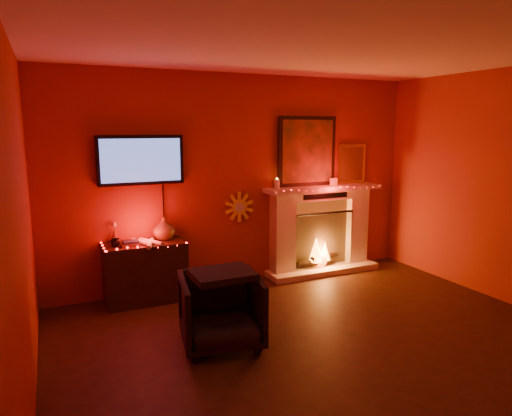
{
  "coord_description": "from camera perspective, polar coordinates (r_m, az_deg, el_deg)",
  "views": [
    {
      "loc": [
        -2.29,
        -2.96,
        2.02
      ],
      "look_at": [
        -0.17,
        1.7,
        1.12
      ],
      "focal_mm": 32.0,
      "sensor_mm": 36.0,
      "label": 1
    }
  ],
  "objects": [
    {
      "name": "console_table",
      "position": [
        5.55,
        -13.59,
        -7.39
      ],
      "size": [
        0.93,
        0.59,
        0.98
      ],
      "color": "black",
      "rests_on": "floor"
    },
    {
      "name": "tv",
      "position": [
        5.51,
        -14.19,
        5.79
      ],
      "size": [
        1.0,
        0.07,
        1.24
      ],
      "color": "black",
      "rests_on": "room"
    },
    {
      "name": "sunburst_clock",
      "position": [
        5.97,
        -2.1,
        0.12
      ],
      "size": [
        0.4,
        0.03,
        0.4
      ],
      "color": "yellow",
      "rests_on": "room"
    },
    {
      "name": "armchair",
      "position": [
        4.37,
        -4.4,
        -12.68
      ],
      "size": [
        0.84,
        0.86,
        0.68
      ],
      "primitive_type": "imported",
      "rotation": [
        0.0,
        0.0,
        -0.17
      ],
      "color": "black",
      "rests_on": "floor"
    },
    {
      "name": "room",
      "position": [
        3.8,
        13.02,
        -0.45
      ],
      "size": [
        5.0,
        5.0,
        5.0
      ],
      "color": "black",
      "rests_on": "ground"
    },
    {
      "name": "fireplace",
      "position": [
        6.48,
        8.01,
        -1.66
      ],
      "size": [
        1.72,
        0.4,
        2.18
      ],
      "color": "beige",
      "rests_on": "floor"
    }
  ]
}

